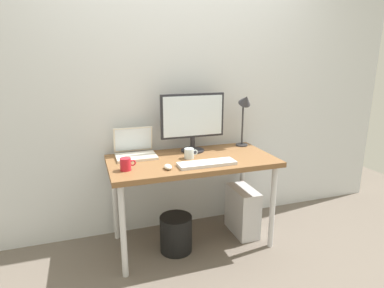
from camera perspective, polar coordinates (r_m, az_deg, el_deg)
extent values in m
plane|color=#665B51|center=(2.91, 0.00, -16.79)|extent=(6.00, 6.00, 0.00)
cube|color=silver|center=(2.86, -2.55, 10.28)|extent=(4.40, 0.04, 2.60)
cube|color=brown|center=(2.60, 0.00, -2.98)|extent=(1.32, 0.66, 0.04)
cylinder|color=silver|center=(2.39, -12.01, -14.84)|extent=(0.04, 0.04, 0.71)
cylinder|color=silver|center=(2.76, 13.96, -10.73)|extent=(0.04, 0.04, 0.71)
cylinder|color=silver|center=(2.88, -13.35, -9.63)|extent=(0.04, 0.04, 0.71)
cylinder|color=silver|center=(3.19, 8.74, -6.89)|extent=(0.04, 0.04, 0.71)
cylinder|color=#232328|center=(2.80, 0.10, -1.11)|extent=(0.20, 0.20, 0.01)
cylinder|color=#232328|center=(2.78, 0.10, 0.12)|extent=(0.04, 0.04, 0.11)
cube|color=#232328|center=(2.73, 0.11, 5.00)|extent=(0.55, 0.03, 0.37)
cube|color=white|center=(2.72, 0.22, 4.94)|extent=(0.52, 0.01, 0.34)
cube|color=silver|center=(2.65, -9.76, -2.20)|extent=(0.32, 0.22, 0.02)
cube|color=silver|center=(2.74, -10.29, 0.82)|extent=(0.32, 0.05, 0.21)
cube|color=white|center=(2.73, -10.27, 0.81)|extent=(0.30, 0.04, 0.18)
cylinder|color=#333338|center=(3.01, 8.71, -0.13)|extent=(0.11, 0.11, 0.01)
cylinder|color=#333338|center=(2.97, 8.86, 3.53)|extent=(0.02, 0.02, 0.38)
cone|color=#333338|center=(2.90, 9.40, 7.64)|extent=(0.11, 0.14, 0.13)
cube|color=silver|center=(2.44, 2.63, -3.44)|extent=(0.44, 0.14, 0.02)
ellipsoid|color=silver|center=(2.36, -4.24, -4.02)|extent=(0.06, 0.09, 0.03)
cylinder|color=red|center=(2.37, -11.60, -3.50)|extent=(0.08, 0.08, 0.09)
torus|color=red|center=(2.37, -10.38, -3.29)|extent=(0.05, 0.01, 0.05)
cylinder|color=silver|center=(2.59, -0.52, -1.66)|extent=(0.08, 0.08, 0.08)
torus|color=silver|center=(2.61, 0.55, -1.47)|extent=(0.05, 0.01, 0.05)
cube|color=silver|center=(2.99, 8.85, -11.50)|extent=(0.18, 0.36, 0.42)
cylinder|color=black|center=(2.73, -2.82, -15.44)|extent=(0.26, 0.26, 0.30)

